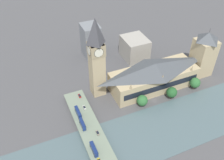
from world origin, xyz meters
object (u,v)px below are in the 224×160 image
at_px(road_bridge, 99,149).
at_px(car_northbound_lead, 80,96).
at_px(car_southbound_mid, 98,133).
at_px(parliament_hall, 154,76).
at_px(victoria_tower, 203,54).
at_px(double_decker_bus_mid, 82,124).
at_px(double_decker_bus_lead, 94,149).
at_px(clock_tower, 96,57).
at_px(car_southbound_lead, 84,107).
at_px(double_decker_bus_rear, 78,112).

height_order(road_bridge, car_northbound_lead, car_northbound_lead).
relative_size(road_bridge, car_southbound_mid, 27.04).
height_order(parliament_hall, car_southbound_mid, parliament_hall).
xyz_separation_m(victoria_tower, double_decker_bus_mid, (-23.54, 129.18, -15.43)).
bearing_deg(double_decker_bus_lead, car_southbound_mid, -30.21).
distance_m(clock_tower, double_decker_bus_mid, 54.71).
bearing_deg(car_northbound_lead, car_southbound_lead, 177.45).
bearing_deg(double_decker_bus_mid, victoria_tower, -79.67).
relative_size(parliament_hall, double_decker_bus_mid, 7.98).
relative_size(parliament_hall, double_decker_bus_lead, 7.11).
xyz_separation_m(double_decker_bus_mid, car_southbound_lead, (18.22, -7.49, -2.13)).
height_order(car_northbound_lead, car_southbound_lead, car_northbound_lead).
bearing_deg(double_decker_bus_rear, victoria_tower, -85.38).
relative_size(victoria_tower, car_southbound_lead, 10.69).
height_order(double_decker_bus_lead, double_decker_bus_rear, double_decker_bus_rear).
xyz_separation_m(parliament_hall, double_decker_bus_lead, (-47.74, 75.94, -5.93)).
xyz_separation_m(parliament_hall, double_decker_bus_mid, (-23.48, 76.21, -5.79)).
xyz_separation_m(parliament_hall, car_southbound_lead, (-5.26, 68.72, -7.93)).
distance_m(car_northbound_lead, car_southbound_mid, 43.73).
height_order(double_decker_bus_rear, car_northbound_lead, double_decker_bus_rear).
xyz_separation_m(victoria_tower, road_bridge, (-46.97, 124.90, -19.13)).
distance_m(parliament_hall, double_decker_bus_rear, 76.50).
relative_size(parliament_hall, victoria_tower, 1.63).
bearing_deg(car_southbound_mid, double_decker_bus_mid, 37.53).
bearing_deg(parliament_hall, car_southbound_mid, 116.65).
relative_size(car_northbound_lead, car_southbound_lead, 1.03).
distance_m(clock_tower, double_decker_bus_rear, 46.77).
height_order(parliament_hall, road_bridge, parliament_hall).
xyz_separation_m(double_decker_bus_rear, car_southbound_lead, (5.07, -6.86, -2.00)).
distance_m(double_decker_bus_lead, car_southbound_mid, 15.87).
bearing_deg(victoria_tower, double_decker_bus_rear, 94.62).
height_order(car_southbound_lead, car_southbound_mid, car_southbound_mid).
distance_m(double_decker_bus_rear, car_southbound_lead, 8.76).
distance_m(victoria_tower, car_southbound_mid, 126.96).
bearing_deg(car_northbound_lead, victoria_tower, -94.51).
relative_size(road_bridge, car_southbound_lead, 27.96).
distance_m(parliament_hall, double_decker_bus_mid, 79.95).
height_order(double_decker_bus_lead, car_northbound_lead, double_decker_bus_lead).
relative_size(victoria_tower, double_decker_bus_lead, 4.36).
relative_size(double_decker_bus_rear, car_northbound_lead, 2.52).
bearing_deg(double_decker_bus_rear, double_decker_bus_lead, 179.43).
bearing_deg(car_southbound_mid, double_decker_bus_lead, 149.79).
distance_m(double_decker_bus_mid, car_southbound_lead, 19.81).
bearing_deg(victoria_tower, car_southbound_mid, 105.78).
bearing_deg(parliament_hall, double_decker_bus_mid, 107.13).
bearing_deg(double_decker_bus_rear, parliament_hall, -82.21).
xyz_separation_m(parliament_hall, car_southbound_mid, (-34.13, 68.02, -7.93)).
bearing_deg(car_northbound_lead, double_decker_bus_rear, 159.34).
relative_size(clock_tower, double_decker_bus_mid, 7.30).
height_order(clock_tower, victoria_tower, clock_tower).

